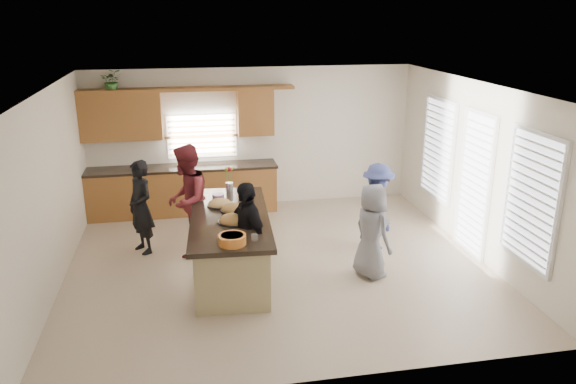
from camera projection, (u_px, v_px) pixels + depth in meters
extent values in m
plane|color=#BDA88C|center=(277.00, 264.00, 8.95)|extent=(6.50, 6.50, 0.00)
cube|color=silver|center=(252.00, 138.00, 11.32)|extent=(6.50, 0.02, 2.80)
cube|color=silver|center=(326.00, 263.00, 5.71)|extent=(6.50, 0.02, 2.80)
cube|color=silver|center=(51.00, 192.00, 7.94)|extent=(0.02, 6.00, 2.80)
cube|color=silver|center=(474.00, 169.00, 9.09)|extent=(0.02, 6.00, 2.80)
cube|color=white|center=(276.00, 87.00, 8.08)|extent=(6.50, 6.00, 0.02)
cube|color=#955A2B|center=(183.00, 191.00, 11.07)|extent=(3.65, 0.62, 0.90)
cube|color=black|center=(182.00, 168.00, 10.92)|extent=(3.70, 0.65, 0.05)
cube|color=#955A2B|center=(121.00, 116.00, 10.54)|extent=(1.50, 0.36, 0.90)
cube|color=#955A2B|center=(255.00, 112.00, 10.99)|extent=(0.70, 0.36, 0.90)
cube|color=#955A2B|center=(188.00, 89.00, 10.61)|extent=(4.05, 0.40, 0.06)
cube|color=brown|center=(202.00, 136.00, 11.08)|extent=(1.35, 0.08, 0.85)
cube|color=white|center=(438.00, 149.00, 10.29)|extent=(0.06, 1.10, 1.75)
cube|color=white|center=(474.00, 184.00, 9.06)|extent=(0.06, 0.85, 2.25)
cube|color=white|center=(531.00, 199.00, 7.58)|extent=(0.06, 1.10, 1.75)
cube|color=tan|center=(231.00, 247.00, 8.50)|extent=(1.16, 2.56, 0.88)
cube|color=black|center=(230.00, 217.00, 8.35)|extent=(1.32, 2.77, 0.07)
cube|color=black|center=(231.00, 271.00, 8.62)|extent=(1.08, 2.47, 0.08)
cylinder|color=black|center=(234.00, 221.00, 8.06)|extent=(0.46, 0.46, 0.02)
ellipsoid|color=#A46733|center=(234.00, 220.00, 8.06)|extent=(0.41, 0.41, 0.19)
cylinder|color=black|center=(233.00, 210.00, 8.52)|extent=(0.40, 0.40, 0.02)
ellipsoid|color=#A46733|center=(233.00, 209.00, 8.52)|extent=(0.36, 0.36, 0.16)
cylinder|color=black|center=(220.00, 205.00, 8.74)|extent=(0.40, 0.40, 0.02)
ellipsoid|color=tan|center=(220.00, 204.00, 8.73)|extent=(0.36, 0.36, 0.16)
cylinder|color=orange|center=(232.00, 240.00, 7.29)|extent=(0.37, 0.37, 0.13)
cylinder|color=beige|center=(232.00, 236.00, 7.28)|extent=(0.30, 0.30, 0.04)
cylinder|color=white|center=(255.00, 237.00, 7.41)|extent=(0.09, 0.09, 0.09)
cylinder|color=#B486C3|center=(218.00, 195.00, 9.16)|extent=(0.19, 0.19, 0.04)
cylinder|color=silver|center=(229.00, 187.00, 9.39)|extent=(0.12, 0.12, 0.16)
imported|color=#3E7E32|center=(112.00, 81.00, 10.32)|extent=(0.41, 0.37, 0.43)
imported|color=black|center=(141.00, 207.00, 9.18)|extent=(0.62, 0.68, 1.57)
imported|color=maroon|center=(187.00, 201.00, 9.07)|extent=(0.91, 1.05, 1.84)
imported|color=black|center=(247.00, 236.00, 7.99)|extent=(0.69, 1.01, 1.59)
imported|color=#3B4582|center=(377.00, 206.00, 9.37)|extent=(0.56, 0.96, 1.47)
imported|color=slate|center=(372.00, 231.00, 8.33)|extent=(0.68, 0.83, 1.46)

